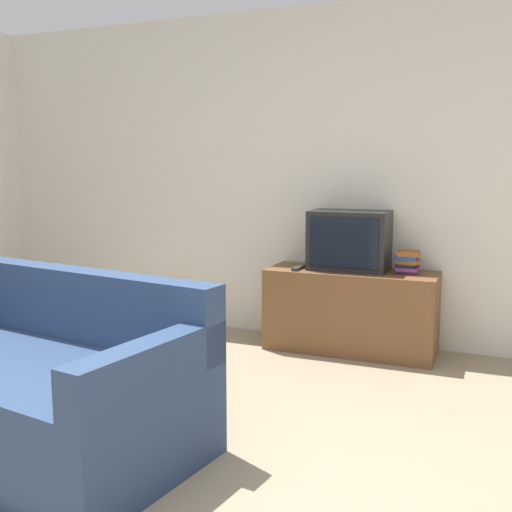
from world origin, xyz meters
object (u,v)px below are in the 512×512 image
(tv_stand, at_px, (351,311))
(television, at_px, (349,240))
(couch, at_px, (30,385))
(book_stack, at_px, (408,262))
(remote_on_stand, at_px, (298,268))

(tv_stand, height_order, television, television)
(television, relative_size, couch, 0.30)
(couch, distance_m, book_stack, 2.67)
(television, xyz_separation_m, book_stack, (0.43, -0.00, -0.14))
(couch, bearing_deg, remote_on_stand, 78.20)
(couch, xyz_separation_m, remote_on_stand, (0.76, 1.99, 0.34))
(tv_stand, relative_size, remote_on_stand, 6.76)
(tv_stand, relative_size, couch, 0.64)
(tv_stand, xyz_separation_m, television, (-0.03, 0.05, 0.53))
(remote_on_stand, bearing_deg, book_stack, 10.79)
(book_stack, bearing_deg, remote_on_stand, -169.21)
(tv_stand, distance_m, book_stack, 0.56)
(television, distance_m, remote_on_stand, 0.43)
(tv_stand, xyz_separation_m, remote_on_stand, (-0.38, -0.10, 0.32))
(book_stack, xyz_separation_m, remote_on_stand, (-0.78, -0.15, -0.07))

